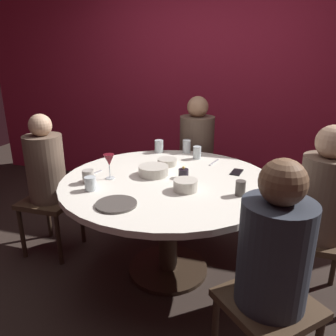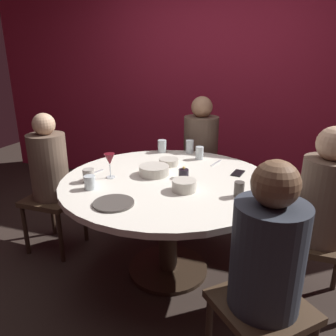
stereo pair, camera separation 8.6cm
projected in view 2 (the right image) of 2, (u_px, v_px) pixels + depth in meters
The scene contains 22 objects.
ground_plane at pixel (168, 269), 2.51m from camera, with size 8.00×8.00×0.00m, color #2D231E.
back_wall at pixel (220, 80), 3.73m from camera, with size 6.00×0.10×2.60m, color maroon.
dining_table at pixel (168, 197), 2.31m from camera, with size 1.48×1.48×0.75m.
seated_diner_left at pixel (49, 169), 2.58m from camera, with size 0.40×0.40×1.15m.
seated_diner_back at pixel (201, 145), 3.13m from camera, with size 0.40×0.40×1.21m.
seated_diner_right at pixel (325, 201), 1.96m from camera, with size 0.40×0.40×1.19m.
seated_diner_front_right at pixel (267, 257), 1.43m from camera, with size 0.57×0.57×1.17m.
candle_holder at pixel (184, 174), 2.27m from camera, with size 0.07×0.07×0.08m.
wine_glass at pixel (110, 160), 2.24m from camera, with size 0.08×0.08×0.18m.
dinner_plate at pixel (114, 203), 1.87m from camera, with size 0.24×0.24×0.01m, color #4C4742.
cell_phone at pixel (238, 173), 2.36m from camera, with size 0.07×0.14×0.01m, color black.
bowl_serving_large at pixel (184, 185), 2.05m from camera, with size 0.15×0.15×0.07m, color beige.
bowl_salad_center at pixel (169, 162), 2.54m from camera, with size 0.15×0.15×0.05m, color beige.
bowl_small_white at pixel (154, 170), 2.33m from camera, with size 0.21×0.21×0.07m, color beige.
cup_near_candle at pixel (162, 146), 2.88m from camera, with size 0.08×0.08×0.11m, color silver.
cup_by_left_diner at pixel (90, 182), 2.08m from camera, with size 0.07×0.07×0.09m, color silver.
cup_by_right_diner at pixel (190, 146), 2.86m from camera, with size 0.07×0.07×0.12m, color silver.
cup_center_front at pixel (89, 175), 2.20m from camera, with size 0.08×0.08×0.09m, color #B2ADA3.
cup_far_edge at pixel (239, 189), 1.96m from camera, with size 0.06×0.06×0.09m, color #4C4742.
cup_beside_wine at pixel (199, 153), 2.69m from camera, with size 0.07×0.07×0.11m, color silver.
fork_near_plate at pixel (216, 163), 2.59m from camera, with size 0.02×0.18×0.01m, color #B7B7BC.
knife_near_plate at pixel (94, 173), 2.37m from camera, with size 0.02×0.18×0.01m, color #B7B7BC.
Camera 2 is at (0.69, -2.00, 1.55)m, focal length 34.72 mm.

